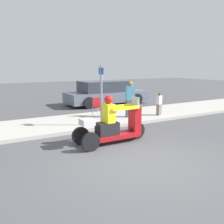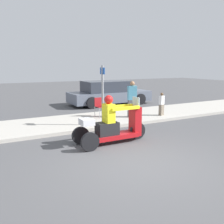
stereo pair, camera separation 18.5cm
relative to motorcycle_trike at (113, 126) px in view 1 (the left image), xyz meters
The scene contains 8 objects.
ground_plane 1.77m from the motorcycle_trike, 95.74° to the right, with size 60.00×60.00×0.00m, color #4C4C4F.
sidewalk_strip 2.95m from the motorcycle_trike, 93.33° to the left, with size 28.00×2.80×0.12m.
motorcycle_trike is the anchor object (origin of this frame).
spectator_far_back 4.24m from the motorcycle_trike, 30.87° to the left, with size 0.27×0.21×1.01m.
spectator_with_child 3.40m from the motorcycle_trike, 47.44° to the left, with size 0.41×0.32×1.54m.
folding_chair_set_back 3.42m from the motorcycle_trike, 70.49° to the left, with size 0.49×0.49×0.82m.
parked_car_lot_far 7.54m from the motorcycle_trike, 63.44° to the left, with size 4.87×2.07×1.40m.
street_sign 2.01m from the motorcycle_trike, 73.18° to the left, with size 0.08×0.36×2.20m.
Camera 1 is at (-3.45, -4.62, 2.33)m, focal length 40.00 mm.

